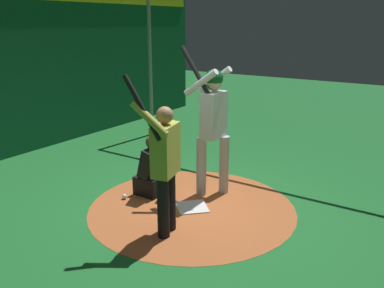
{
  "coord_description": "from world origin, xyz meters",
  "views": [
    {
      "loc": [
        2.92,
        -4.39,
        2.55
      ],
      "look_at": [
        0.0,
        0.0,
        0.95
      ],
      "focal_mm": 37.98,
      "sensor_mm": 36.0,
      "label": 1
    }
  ],
  "objects_px": {
    "visitor": "(165,163)",
    "home_plate": "(192,207)",
    "batter": "(213,119)",
    "baseball_1": "(199,177)",
    "catcher": "(153,171)",
    "baseball_0": "(124,196)"
  },
  "relations": [
    {
      "from": "visitor",
      "to": "home_plate",
      "type": "bearing_deg",
      "value": 85.34
    },
    {
      "from": "batter",
      "to": "baseball_1",
      "type": "distance_m",
      "value": 1.27
    },
    {
      "from": "catcher",
      "to": "baseball_0",
      "type": "distance_m",
      "value": 0.57
    },
    {
      "from": "visitor",
      "to": "baseball_0",
      "type": "relative_size",
      "value": 26.91
    },
    {
      "from": "baseball_0",
      "to": "baseball_1",
      "type": "bearing_deg",
      "value": 68.23
    },
    {
      "from": "batter",
      "to": "home_plate",
      "type": "bearing_deg",
      "value": -86.89
    },
    {
      "from": "home_plate",
      "to": "batter",
      "type": "height_order",
      "value": "batter"
    },
    {
      "from": "visitor",
      "to": "baseball_1",
      "type": "height_order",
      "value": "visitor"
    },
    {
      "from": "home_plate",
      "to": "baseball_1",
      "type": "distance_m",
      "value": 1.08
    },
    {
      "from": "baseball_0",
      "to": "baseball_1",
      "type": "height_order",
      "value": "same"
    },
    {
      "from": "catcher",
      "to": "visitor",
      "type": "relative_size",
      "value": 0.47
    },
    {
      "from": "catcher",
      "to": "baseball_1",
      "type": "height_order",
      "value": "catcher"
    },
    {
      "from": "batter",
      "to": "catcher",
      "type": "distance_m",
      "value": 1.2
    },
    {
      "from": "baseball_0",
      "to": "baseball_1",
      "type": "distance_m",
      "value": 1.38
    },
    {
      "from": "catcher",
      "to": "baseball_0",
      "type": "xyz_separation_m",
      "value": [
        -0.24,
        -0.4,
        -0.33
      ]
    },
    {
      "from": "catcher",
      "to": "baseball_0",
      "type": "relative_size",
      "value": 12.76
    },
    {
      "from": "baseball_1",
      "to": "batter",
      "type": "bearing_deg",
      "value": -38.31
    },
    {
      "from": "home_plate",
      "to": "catcher",
      "type": "xyz_separation_m",
      "value": [
        -0.76,
        0.08,
        0.36
      ]
    },
    {
      "from": "visitor",
      "to": "baseball_0",
      "type": "xyz_separation_m",
      "value": [
        -1.13,
        0.46,
        -0.89
      ]
    },
    {
      "from": "baseball_1",
      "to": "home_plate",
      "type": "bearing_deg",
      "value": -62.88
    },
    {
      "from": "batter",
      "to": "baseball_0",
      "type": "bearing_deg",
      "value": -136.71
    },
    {
      "from": "home_plate",
      "to": "baseball_1",
      "type": "xyz_separation_m",
      "value": [
        -0.49,
        0.96,
        0.03
      ]
    }
  ]
}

